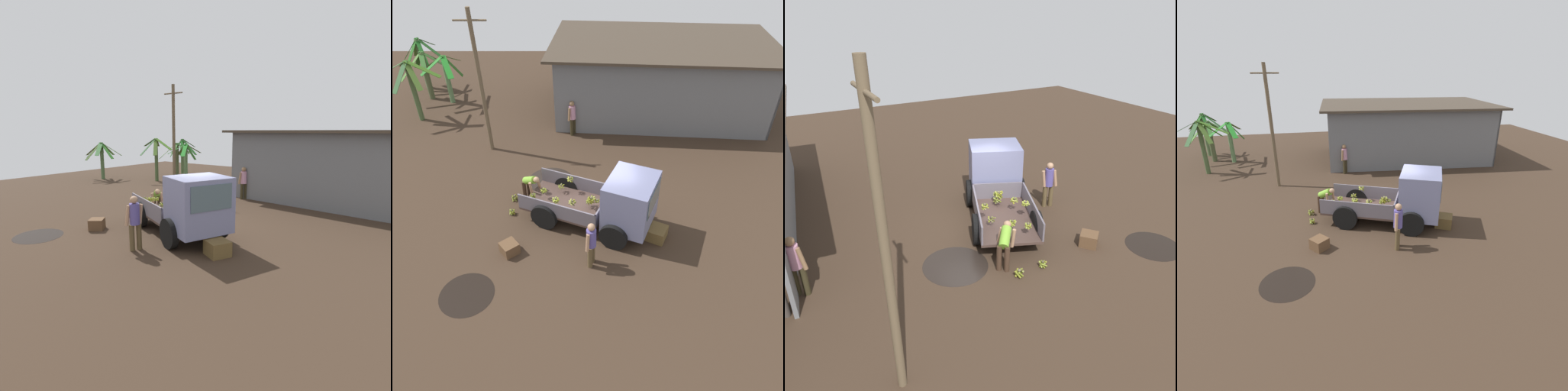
% 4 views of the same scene
% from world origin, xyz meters
% --- Properties ---
extents(ground, '(36.00, 36.00, 0.00)m').
position_xyz_m(ground, '(0.00, 0.00, 0.00)').
color(ground, '#3B2B1F').
extents(mud_patch_0, '(1.58, 1.58, 0.01)m').
position_xyz_m(mud_patch_0, '(-3.74, -3.72, 0.00)').
color(mud_patch_0, black).
rests_on(mud_patch_0, ground).
extents(mud_patch_1, '(1.81, 1.81, 0.01)m').
position_xyz_m(mud_patch_1, '(-1.76, 1.84, 0.00)').
color(mud_patch_1, black).
rests_on(mud_patch_1, ground).
extents(cargo_truck, '(4.74, 3.31, 2.16)m').
position_xyz_m(cargo_truck, '(0.70, -0.93, 1.12)').
color(cargo_truck, '#47342D').
rests_on(cargo_truck, ground).
extents(warehouse_shed, '(11.27, 7.60, 3.53)m').
position_xyz_m(warehouse_shed, '(3.91, 8.34, 2.57)').
color(warehouse_shed, slate).
rests_on(warehouse_shed, ground).
extents(utility_pole, '(1.24, 0.17, 5.88)m').
position_xyz_m(utility_pole, '(-4.58, 4.30, 3.03)').
color(utility_pole, brown).
rests_on(utility_pole, ground).
extents(banana_palm_0, '(2.23, 2.51, 2.55)m').
position_xyz_m(banana_palm_0, '(-7.74, 9.22, 1.41)').
color(banana_palm_0, '#618954').
rests_on(banana_palm_0, ground).
extents(banana_palm_1, '(2.82, 2.50, 2.68)m').
position_xyz_m(banana_palm_1, '(-12.56, 5.40, 1.53)').
color(banana_palm_1, '#4A683E').
rests_on(banana_palm_1, ground).
extents(banana_palm_2, '(2.21, 2.20, 2.60)m').
position_xyz_m(banana_palm_2, '(-9.01, 9.70, 1.38)').
color(banana_palm_2, '#4F5A38').
rests_on(banana_palm_2, ground).
extents(banana_palm_3, '(2.69, 2.21, 3.00)m').
position_xyz_m(banana_palm_3, '(-8.69, 7.12, 1.69)').
color(banana_palm_3, '#465C33').
rests_on(banana_palm_3, ground).
extents(banana_palm_4, '(2.30, 2.07, 2.85)m').
position_xyz_m(banana_palm_4, '(-9.68, 11.20, 1.54)').
color(banana_palm_4, '#587547').
rests_on(banana_palm_4, ground).
extents(person_foreground_visitor, '(0.38, 0.58, 1.65)m').
position_xyz_m(person_foreground_visitor, '(-0.16, -2.55, 0.92)').
color(person_foreground_visitor, brown).
rests_on(person_foreground_visitor, ground).
extents(person_worker_loading, '(0.79, 0.74, 1.18)m').
position_xyz_m(person_worker_loading, '(-2.38, 0.65, 0.72)').
color(person_worker_loading, '#3F2B1E').
rests_on(person_worker_loading, ground).
extents(person_bystander_near_shed, '(0.44, 0.60, 1.67)m').
position_xyz_m(person_bystander_near_shed, '(-0.98, 5.64, 0.93)').
color(person_bystander_near_shed, '#332C19').
rests_on(person_bystander_near_shed, ground).
extents(banana_bunch_on_ground_0, '(0.23, 0.23, 0.21)m').
position_xyz_m(banana_bunch_on_ground_0, '(-2.97, -0.21, 0.11)').
color(banana_bunch_on_ground_0, brown).
rests_on(banana_bunch_on_ground_0, ground).
extents(banana_bunch_on_ground_1, '(0.29, 0.29, 0.24)m').
position_xyz_m(banana_bunch_on_ground_1, '(-2.99, 0.58, 0.13)').
color(banana_bunch_on_ground_1, brown).
rests_on(banana_bunch_on_ground_1, ground).
extents(wooden_crate_0, '(0.70, 0.70, 0.39)m').
position_xyz_m(wooden_crate_0, '(-2.76, -2.08, 0.20)').
color(wooden_crate_0, brown).
rests_on(wooden_crate_0, ground).
extents(wooden_crate_1, '(0.83, 0.83, 0.44)m').
position_xyz_m(wooden_crate_1, '(2.01, -1.42, 0.22)').
color(wooden_crate_1, brown).
rests_on(wooden_crate_1, ground).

